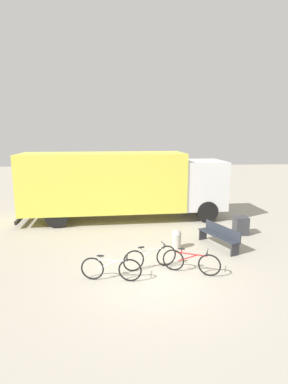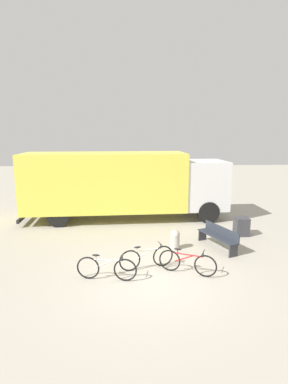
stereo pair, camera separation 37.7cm
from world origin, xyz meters
The scene contains 8 objects.
ground_plane centered at (0.00, 0.00, 0.00)m, with size 60.00×60.00×0.00m, color #A8A091.
delivery_truck centered at (-0.88, 6.04, 1.77)m, with size 9.63×2.67×3.17m.
park_bench centered at (2.60, 2.15, 0.45)m, with size 1.06×1.87×0.78m.
bicycle_near centered at (-1.23, -0.08, 0.35)m, with size 1.71×0.46×0.75m.
bicycle_middle centered at (-0.07, 0.59, 0.35)m, with size 1.67×0.60×0.75m.
bicycle_far centered at (1.10, 0.19, 0.35)m, with size 1.60×0.76×0.75m.
bollard_near_bench centered at (1.03, 2.13, 0.37)m, with size 0.34×0.34×0.69m.
utility_box centered at (3.92, 3.45, 0.36)m, with size 0.53×0.52×0.73m.
Camera 2 is at (-0.53, -7.93, 4.07)m, focal length 28.00 mm.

